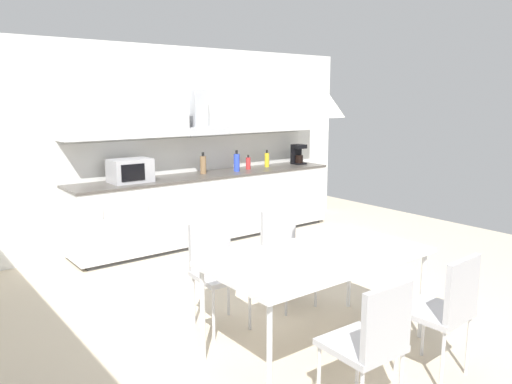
% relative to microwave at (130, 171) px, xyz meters
% --- Properties ---
extents(ground_plane, '(8.72, 8.86, 0.02)m').
position_rel_microwave_xyz_m(ground_plane, '(0.19, -2.63, -1.04)').
color(ground_plane, beige).
extents(wall_back, '(6.98, 0.10, 2.55)m').
position_rel_microwave_xyz_m(wall_back, '(0.19, 0.37, 0.24)').
color(wall_back, white).
rests_on(wall_back, ground_plane).
extents(kitchen_counter, '(3.75, 0.67, 0.89)m').
position_rel_microwave_xyz_m(kitchen_counter, '(1.11, 0.00, -0.58)').
color(kitchen_counter, '#333333').
rests_on(kitchen_counter, ground_plane).
extents(backsplash_tile, '(3.73, 0.02, 0.47)m').
position_rel_microwave_xyz_m(backsplash_tile, '(1.11, 0.31, 0.09)').
color(backsplash_tile, silver).
rests_on(backsplash_tile, kitchen_counter).
extents(upper_wall_cabinets, '(3.73, 0.40, 0.59)m').
position_rel_microwave_xyz_m(upper_wall_cabinets, '(1.11, 0.15, 0.66)').
color(upper_wall_cabinets, silver).
extents(microwave, '(0.48, 0.35, 0.28)m').
position_rel_microwave_xyz_m(microwave, '(0.00, 0.00, 0.00)').
color(microwave, '#ADADB2').
rests_on(microwave, kitchen_counter).
extents(coffee_maker, '(0.18, 0.19, 0.30)m').
position_rel_microwave_xyz_m(coffee_maker, '(2.72, 0.03, 0.01)').
color(coffee_maker, black).
rests_on(coffee_maker, kitchen_counter).
extents(bottle_blue, '(0.08, 0.08, 0.29)m').
position_rel_microwave_xyz_m(bottle_blue, '(1.54, -0.03, -0.02)').
color(bottle_blue, blue).
rests_on(bottle_blue, kitchen_counter).
extents(bottle_red, '(0.07, 0.07, 0.20)m').
position_rel_microwave_xyz_m(bottle_red, '(1.78, 0.02, -0.05)').
color(bottle_red, red).
rests_on(bottle_red, kitchen_counter).
extents(bottle_brown, '(0.08, 0.08, 0.29)m').
position_rel_microwave_xyz_m(bottle_brown, '(1.05, 0.05, -0.02)').
color(bottle_brown, brown).
rests_on(bottle_brown, kitchen_counter).
extents(bottle_yellow, '(0.07, 0.07, 0.25)m').
position_rel_microwave_xyz_m(bottle_yellow, '(2.14, 0.06, -0.03)').
color(bottle_yellow, yellow).
rests_on(bottle_yellow, kitchen_counter).
extents(dining_table, '(1.68, 0.88, 0.74)m').
position_rel_microwave_xyz_m(dining_table, '(0.12, -3.06, -0.33)').
color(dining_table, white).
rests_on(dining_table, ground_plane).
extents(chair_far_left, '(0.42, 0.42, 0.87)m').
position_rel_microwave_xyz_m(chair_far_left, '(-0.26, -2.24, -0.50)').
color(chair_far_left, '#B2B2B7').
rests_on(chair_far_left, ground_plane).
extents(chair_far_right, '(0.43, 0.43, 0.87)m').
position_rel_microwave_xyz_m(chair_far_right, '(0.50, -2.24, -0.50)').
color(chair_far_right, '#B2B2B7').
rests_on(chair_far_right, ground_plane).
extents(chair_near_right, '(0.42, 0.42, 0.87)m').
position_rel_microwave_xyz_m(chair_near_right, '(0.50, -3.88, -0.50)').
color(chair_near_right, '#B2B2B7').
rests_on(chair_near_right, ground_plane).
extents(chair_near_left, '(0.41, 0.41, 0.87)m').
position_rel_microwave_xyz_m(chair_near_left, '(-0.26, -3.88, -0.50)').
color(chair_near_left, '#B2B2B7').
rests_on(chair_near_left, ground_plane).
extents(pendant_lamp, '(0.32, 0.32, 0.22)m').
position_rel_microwave_xyz_m(pendant_lamp, '(0.12, -3.06, 0.83)').
color(pendant_lamp, silver).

